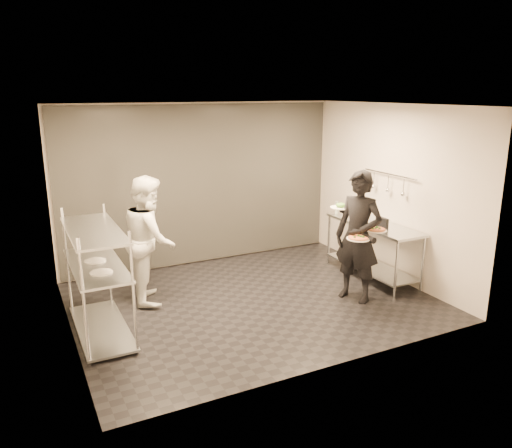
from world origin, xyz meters
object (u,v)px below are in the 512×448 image
pizza_plate_far (377,230)px  bottle_green (337,208)px  bottle_clear (358,209)px  pass_rack (97,275)px  waiter (358,237)px  pos_monitor (382,223)px  chef (150,239)px  salad_plate (341,206)px  bottle_dark (359,210)px  prep_counter (373,241)px  pizza_plate_near (358,238)px

pizza_plate_far → bottle_green: (0.44, 1.58, -0.06)m
bottle_clear → pizza_plate_far: bearing=-118.0°
pass_rack → pizza_plate_far: size_ratio=5.57×
waiter → pos_monitor: bearing=87.9°
pizza_plate_far → chef: bearing=152.0°
waiter → salad_plate: 0.52m
waiter → pizza_plate_far: bearing=19.3°
chef → pass_rack: bearing=142.7°
bottle_dark → bottle_clear: bearing=66.9°
prep_counter → pos_monitor: pos_monitor is taller
pass_rack → waiter: 3.60m
pizza_plate_near → bottle_clear: bottle_clear is taller
chef → bottle_green: (3.30, 0.06, 0.11)m
prep_counter → bottle_dark: 0.64m
pass_rack → pos_monitor: bearing=-4.4°
pos_monitor → bottle_clear: bearing=77.6°
waiter → bottle_green: size_ratio=8.86×
chef → prep_counter: bearing=-90.0°
pass_rack → waiter: waiter is taller
bottle_clear → waiter: bearing=-127.2°
bottle_green → pos_monitor: bearing=-87.8°
pos_monitor → waiter: bearing=-155.3°
pizza_plate_far → bottle_clear: (0.72, 1.36, -0.07)m
waiter → bottle_clear: 1.49m
pass_rack → bottle_green: size_ratio=7.41×
bottle_green → pizza_plate_near: bearing=-115.7°
chef → bottle_dark: (3.54, -0.26, 0.11)m
prep_counter → pizza_plate_far: 1.09m
chef → pos_monitor: (3.34, -1.07, 0.09)m
pos_monitor → chef: bearing=164.6°
waiter → pos_monitor: 0.72m
waiter → pizza_plate_near: waiter is taller
salad_plate → pos_monitor: bearing=-5.6°
pos_monitor → bottle_dark: 0.83m
pass_rack → bottle_dark: size_ratio=6.87×
prep_counter → salad_plate: salad_plate is taller
waiter → pos_monitor: waiter is taller
chef → pizza_plate_near: size_ratio=5.66×
bottle_clear → prep_counter: bearing=-101.4°
chef → bottle_green: size_ratio=8.53×
pizza_plate_near → pizza_plate_far: pizza_plate_far is taller
chef → pos_monitor: 3.51m
chef → pos_monitor: bearing=-95.6°
prep_counter → pizza_plate_near: 1.29m
pass_rack → salad_plate: 3.53m
pizza_plate_far → bottle_clear: bearing=62.0°
pizza_plate_near → bottle_green: (0.77, 1.60, 0.02)m
bottle_green → bottle_clear: 0.36m
waiter → pizza_plate_far: waiter is taller
bottle_green → bottle_clear: (0.28, -0.22, -0.01)m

